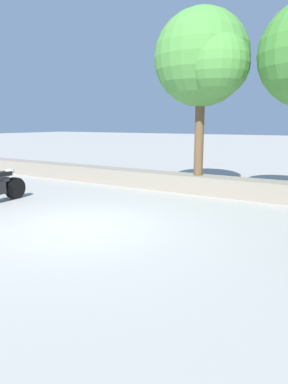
% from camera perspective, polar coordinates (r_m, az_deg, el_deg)
% --- Properties ---
extents(ground_plane, '(120.00, 120.00, 0.00)m').
position_cam_1_polar(ground_plane, '(7.51, -10.75, -5.69)').
color(ground_plane, '#A3A099').
extents(stone_wall, '(36.00, 0.80, 0.55)m').
position_cam_1_polar(stone_wall, '(11.35, 5.74, 1.61)').
color(stone_wall, gray).
rests_on(stone_wall, ground).
extents(leafy_tree_far_left, '(2.94, 2.80, 4.87)m').
position_cam_1_polar(leafy_tree_far_left, '(10.95, 9.86, 20.48)').
color(leafy_tree_far_left, brown).
rests_on(leafy_tree_far_left, stone_wall).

